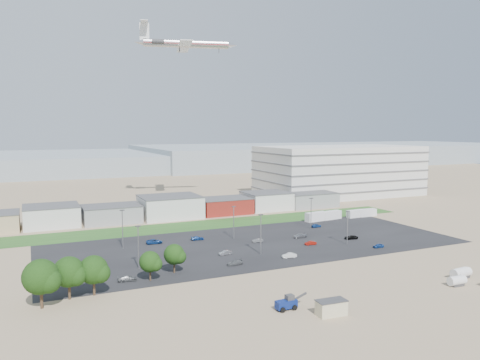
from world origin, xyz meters
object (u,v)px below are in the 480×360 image
storage_tank_nw (460,273)px  airliner (186,44)px  portable_shed (331,308)px  parked_car_8 (316,226)px  parked_car_12 (300,236)px  parked_car_10 (127,278)px  parked_car_2 (378,246)px  parked_car_1 (310,243)px  telehandler (286,303)px  parked_car_4 (225,253)px  box_trailer_a (316,217)px  tree_far_left (41,281)px  parked_car_9 (154,241)px  parked_car_13 (289,255)px  parked_car_6 (197,238)px  parked_car_0 (351,237)px  parked_car_3 (235,263)px  parked_car_7 (258,240)px

storage_tank_nw → airliner: bearing=100.5°
portable_shed → parked_car_8: 76.83m
parked_car_12 → parked_car_10: bearing=-72.1°
portable_shed → parked_car_2: size_ratio=1.68×
storage_tank_nw → parked_car_1: 42.16m
telehandler → storage_tank_nw: 44.80m
parked_car_1 → parked_car_4: (-26.66, 0.17, 0.04)m
box_trailer_a → tree_far_left: (-93.93, -49.68, 3.68)m
airliner → parked_car_9: airliner is taller
parked_car_4 → box_trailer_a: bearing=115.3°
parked_car_4 → parked_car_13: (14.09, -9.49, 0.03)m
parked_car_8 → parked_car_6: bearing=84.3°
box_trailer_a → parked_car_1: 36.51m
parked_car_13 → tree_far_left: bearing=-72.6°
parked_car_0 → parked_car_3: 44.61m
parked_car_3 → parked_car_6: 28.72m
parked_car_1 → parked_car_8: (15.33, 20.08, 0.06)m
parked_car_3 → parked_car_8: (43.45, 29.46, 0.03)m
parked_car_1 → parked_car_8: size_ratio=0.94×
box_trailer_a → parked_car_3: size_ratio=2.12×
box_trailer_a → parked_car_8: bearing=-132.2°
portable_shed → parked_car_6: 64.70m
parked_car_2 → parked_car_12: 24.02m
parked_car_4 → airliner: bearing=162.4°
parked_car_3 → parked_car_6: (0.32, 28.72, -0.02)m
parked_car_8 → parked_car_9: bearing=83.1°
parked_car_0 → parked_car_6: bearing=-105.3°
parked_car_6 → parked_car_12: 31.58m
parked_car_6 → parked_car_10: (-26.96, -30.18, 0.04)m
parked_car_0 → parked_car_9: (-56.08, 19.25, 0.08)m
parked_car_0 → parked_car_9: parked_car_9 is taller
airliner → portable_shed: bearing=-83.0°
parked_car_8 → parked_car_12: 17.26m
telehandler → parked_car_2: 55.28m
parked_car_13 → box_trailer_a: bearing=145.6°
parked_car_7 → box_trailer_a: bearing=126.1°
parked_car_9 → parked_car_10: (-13.93, -31.12, -0.05)m
box_trailer_a → parked_car_4: (-48.24, -29.26, -1.03)m
storage_tank_nw → tree_far_left: 88.31m
parked_car_6 → parked_car_8: bearing=-84.7°
parked_car_1 → storage_tank_nw: bearing=23.7°
telehandler → parked_car_13: telehandler is taller
parked_car_1 → parked_car_3: (-28.12, -9.38, 0.03)m
parked_car_1 → parked_car_6: bearing=-120.0°
parked_car_0 → portable_shed: bearing=-33.3°
parked_car_4 → parked_car_10: size_ratio=0.87×
telehandler → parked_car_12: 59.03m
parked_car_6 → parked_car_9: 13.06m
parked_car_10 → parked_car_12: size_ratio=0.94×
storage_tank_nw → parked_car_4: size_ratio=1.18×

